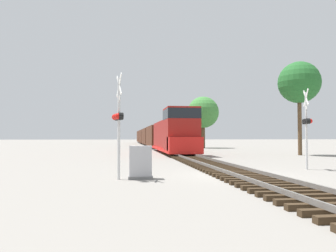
# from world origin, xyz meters

# --- Properties ---
(ground_plane) EXTENTS (400.00, 400.00, 0.00)m
(ground_plane) POSITION_xyz_m (0.00, 0.00, 0.00)
(ground_plane) COLOR gray
(rail_track_bed) EXTENTS (2.60, 160.00, 0.31)m
(rail_track_bed) POSITION_xyz_m (0.00, -0.00, 0.14)
(rail_track_bed) COLOR #382819
(rail_track_bed) RESTS_ON ground
(freight_train) EXTENTS (2.97, 76.98, 4.42)m
(freight_train) POSITION_xyz_m (0.00, 49.77, 1.85)
(freight_train) COLOR maroon
(freight_train) RESTS_ON ground
(crossing_signal_near) EXTENTS (0.51, 1.01, 4.38)m
(crossing_signal_near) POSITION_xyz_m (-5.39, -0.61, 2.50)
(crossing_signal_near) COLOR silver
(crossing_signal_near) RESTS_ON ground
(crossing_signal_far) EXTENTS (0.54, 1.01, 4.34)m
(crossing_signal_far) POSITION_xyz_m (4.66, 2.24, 2.49)
(crossing_signal_far) COLOR silver
(crossing_signal_far) RESTS_ON ground
(relay_cabinet) EXTENTS (1.02, 0.60, 1.38)m
(relay_cabinet) POSITION_xyz_m (-4.46, -0.49, 0.68)
(relay_cabinet) COLOR slate
(relay_cabinet) RESTS_ON ground
(tree_far_right) EXTENTS (4.01, 4.01, 9.02)m
(tree_far_right) POSITION_xyz_m (11.56, 15.17, 6.97)
(tree_far_right) COLOR brown
(tree_far_right) RESTS_ON ground
(tree_mid_background) EXTENTS (4.99, 4.99, 8.15)m
(tree_mid_background) POSITION_xyz_m (7.20, 36.35, 5.62)
(tree_mid_background) COLOR brown
(tree_mid_background) RESTS_ON ground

